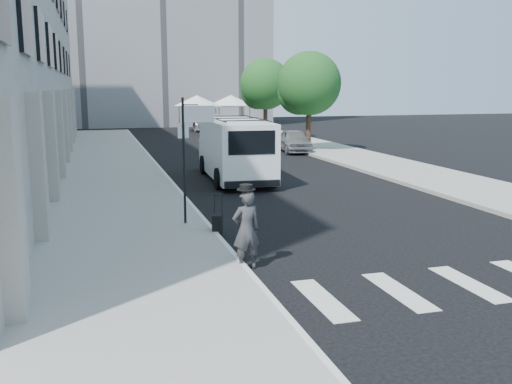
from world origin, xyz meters
TOP-DOWN VIEW (x-y plane):
  - ground at (0.00, 0.00)m, footprint 120.00×120.00m
  - sidewalk_left at (-4.25, 16.00)m, footprint 4.50×48.00m
  - sidewalk_right at (9.00, 20.00)m, footprint 4.00×56.00m
  - building_far at (2.00, 50.00)m, footprint 22.00×12.00m
  - sign_pole at (-2.36, 3.20)m, footprint 1.03×0.07m
  - tree_near at (7.50, 20.15)m, footprint 3.80×3.83m
  - tree_far at (7.50, 29.15)m, footprint 3.80×3.83m
  - tent_left at (4.00, 38.00)m, footprint 4.00×4.00m
  - tent_right at (7.20, 38.50)m, footprint 4.00×4.00m
  - businessman at (-1.90, -0.83)m, footprint 0.71×0.53m
  - briefcase at (-1.20, 1.57)m, footprint 0.14×0.44m
  - suitcase at (-1.90, 2.13)m, footprint 0.37×0.46m
  - cargo_van at (0.81, 11.15)m, footprint 2.65×6.90m
  - parked_car_a at (6.80, 20.32)m, footprint 2.15×4.27m
  - parked_car_b at (6.69, 28.56)m, footprint 1.97×4.45m
  - parked_car_c at (5.00, 35.83)m, footprint 3.15×6.16m

SIDE VIEW (x-z plane):
  - ground at x=0.00m, z-range 0.00..0.00m
  - sidewalk_left at x=-4.25m, z-range 0.00..0.15m
  - sidewalk_right at x=9.00m, z-range 0.00..0.15m
  - briefcase at x=-1.20m, z-range 0.00..0.34m
  - suitcase at x=-1.90m, z-range -0.26..0.85m
  - parked_car_a at x=6.80m, z-range 0.00..1.39m
  - parked_car_b at x=6.69m, z-range 0.00..1.42m
  - parked_car_c at x=5.00m, z-range 0.00..1.71m
  - businessman at x=-1.90m, z-range 0.00..1.76m
  - cargo_van at x=0.81m, z-range 0.04..2.58m
  - sign_pole at x=-2.36m, z-range 0.90..4.40m
  - tent_left at x=4.00m, z-range 1.11..4.31m
  - tent_right at x=7.20m, z-range 1.11..4.31m
  - tree_near at x=7.50m, z-range 0.96..6.99m
  - tree_far at x=7.50m, z-range 0.96..6.99m
  - building_far at x=2.00m, z-range 0.00..25.00m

